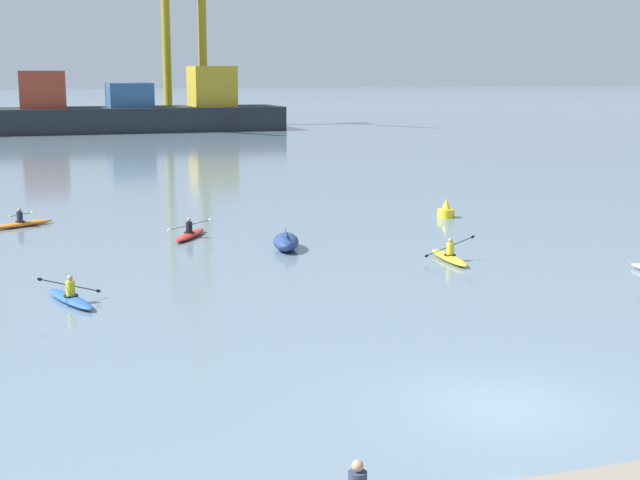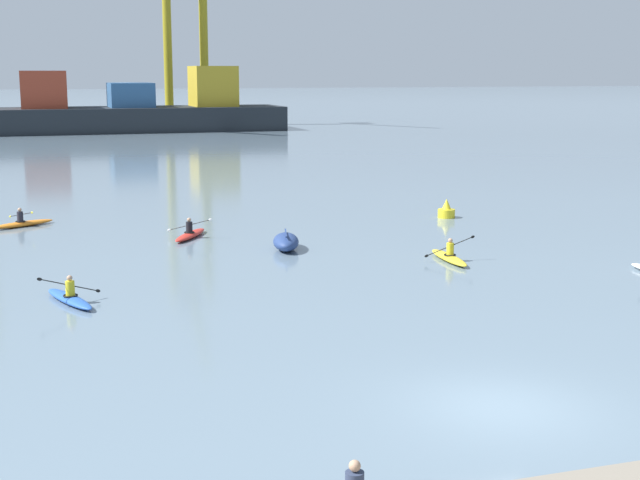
{
  "view_description": "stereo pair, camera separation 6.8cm",
  "coord_description": "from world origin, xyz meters",
  "px_view_note": "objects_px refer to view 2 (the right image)",
  "views": [
    {
      "loc": [
        -10.07,
        -17.44,
        7.56
      ],
      "look_at": [
        1.53,
        18.18,
        0.6
      ],
      "focal_mm": 50.95,
      "sensor_mm": 36.0,
      "label": 1
    },
    {
      "loc": [
        -10.01,
        -17.46,
        7.56
      ],
      "look_at": [
        1.53,
        18.18,
        0.6
      ],
      "focal_mm": 50.95,
      "sensor_mm": 36.0,
      "label": 2
    }
  ],
  "objects_px": {
    "channel_buoy": "(446,211)",
    "kayak_yellow": "(449,257)",
    "gantry_crane_west_mid": "(185,5)",
    "kayak_red": "(190,234)",
    "kayak_orange": "(22,223)",
    "kayak_blue": "(70,298)",
    "capsized_dinghy": "(286,242)",
    "container_barge": "(132,111)"
  },
  "relations": [
    {
      "from": "gantry_crane_west_mid",
      "to": "kayak_red",
      "type": "height_order",
      "value": "gantry_crane_west_mid"
    },
    {
      "from": "capsized_dinghy",
      "to": "kayak_blue",
      "type": "distance_m",
      "value": 11.43
    },
    {
      "from": "kayak_blue",
      "to": "kayak_yellow",
      "type": "bearing_deg",
      "value": 8.64
    },
    {
      "from": "channel_buoy",
      "to": "kayak_red",
      "type": "relative_size",
      "value": 0.31
    },
    {
      "from": "gantry_crane_west_mid",
      "to": "kayak_yellow",
      "type": "height_order",
      "value": "gantry_crane_west_mid"
    },
    {
      "from": "channel_buoy",
      "to": "capsized_dinghy",
      "type": "bearing_deg",
      "value": -150.79
    },
    {
      "from": "channel_buoy",
      "to": "kayak_yellow",
      "type": "distance_m",
      "value": 11.19
    },
    {
      "from": "container_barge",
      "to": "gantry_crane_west_mid",
      "type": "bearing_deg",
      "value": 50.67
    },
    {
      "from": "kayak_yellow",
      "to": "container_barge",
      "type": "bearing_deg",
      "value": 91.91
    },
    {
      "from": "container_barge",
      "to": "capsized_dinghy",
      "type": "distance_m",
      "value": 82.1
    },
    {
      "from": "kayak_orange",
      "to": "kayak_blue",
      "type": "relative_size",
      "value": 0.95
    },
    {
      "from": "gantry_crane_west_mid",
      "to": "kayak_red",
      "type": "distance_m",
      "value": 91.75
    },
    {
      "from": "gantry_crane_west_mid",
      "to": "kayak_red",
      "type": "relative_size",
      "value": 10.24
    },
    {
      "from": "gantry_crane_west_mid",
      "to": "kayak_orange",
      "type": "bearing_deg",
      "value": -105.22
    },
    {
      "from": "kayak_yellow",
      "to": "kayak_red",
      "type": "distance_m",
      "value": 12.4
    },
    {
      "from": "kayak_yellow",
      "to": "kayak_orange",
      "type": "bearing_deg",
      "value": 139.58
    },
    {
      "from": "channel_buoy",
      "to": "kayak_orange",
      "type": "xyz_separation_m",
      "value": [
        -21.25,
        3.92,
        -0.19
      ]
    },
    {
      "from": "gantry_crane_west_mid",
      "to": "capsized_dinghy",
      "type": "distance_m",
      "value": 95.23
    },
    {
      "from": "container_barge",
      "to": "kayak_red",
      "type": "height_order",
      "value": "container_barge"
    },
    {
      "from": "gantry_crane_west_mid",
      "to": "kayak_yellow",
      "type": "relative_size",
      "value": 9.65
    },
    {
      "from": "capsized_dinghy",
      "to": "kayak_yellow",
      "type": "relative_size",
      "value": 0.81
    },
    {
      "from": "kayak_orange",
      "to": "kayak_red",
      "type": "relative_size",
      "value": 1.0
    },
    {
      "from": "capsized_dinghy",
      "to": "kayak_red",
      "type": "bearing_deg",
      "value": 129.84
    },
    {
      "from": "kayak_orange",
      "to": "kayak_red",
      "type": "bearing_deg",
      "value": -37.24
    },
    {
      "from": "kayak_orange",
      "to": "kayak_blue",
      "type": "bearing_deg",
      "value": -84.77
    },
    {
      "from": "container_barge",
      "to": "kayak_yellow",
      "type": "bearing_deg",
      "value": -88.09
    },
    {
      "from": "kayak_red",
      "to": "capsized_dinghy",
      "type": "bearing_deg",
      "value": -50.16
    },
    {
      "from": "kayak_yellow",
      "to": "kayak_blue",
      "type": "relative_size",
      "value": 1.01
    },
    {
      "from": "kayak_red",
      "to": "kayak_blue",
      "type": "height_order",
      "value": "kayak_blue"
    },
    {
      "from": "capsized_dinghy",
      "to": "channel_buoy",
      "type": "distance_m",
      "value": 11.94
    },
    {
      "from": "kayak_yellow",
      "to": "kayak_red",
      "type": "height_order",
      "value": "kayak_yellow"
    },
    {
      "from": "capsized_dinghy",
      "to": "kayak_yellow",
      "type": "height_order",
      "value": "kayak_yellow"
    },
    {
      "from": "kayak_orange",
      "to": "kayak_yellow",
      "type": "bearing_deg",
      "value": -40.42
    },
    {
      "from": "kayak_orange",
      "to": "container_barge",
      "type": "bearing_deg",
      "value": 79.33
    },
    {
      "from": "container_barge",
      "to": "kayak_orange",
      "type": "height_order",
      "value": "container_barge"
    },
    {
      "from": "gantry_crane_west_mid",
      "to": "container_barge",
      "type": "bearing_deg",
      "value": -129.33
    },
    {
      "from": "gantry_crane_west_mid",
      "to": "capsized_dinghy",
      "type": "relative_size",
      "value": 11.85
    },
    {
      "from": "kayak_blue",
      "to": "kayak_red",
      "type": "bearing_deg",
      "value": 61.15
    },
    {
      "from": "gantry_crane_west_mid",
      "to": "kayak_yellow",
      "type": "bearing_deg",
      "value": -93.63
    },
    {
      "from": "kayak_yellow",
      "to": "kayak_red",
      "type": "xyz_separation_m",
      "value": [
        -9.1,
        8.43,
        -0.0
      ]
    },
    {
      "from": "kayak_orange",
      "to": "kayak_blue",
      "type": "distance_m",
      "value": 16.39
    },
    {
      "from": "channel_buoy",
      "to": "kayak_red",
      "type": "xyz_separation_m",
      "value": [
        -13.86,
        -1.7,
        -0.19
      ]
    }
  ]
}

